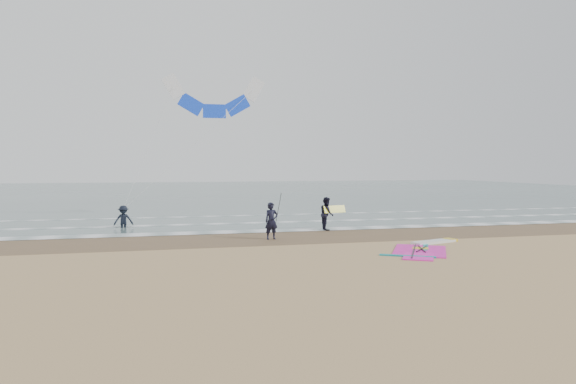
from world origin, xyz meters
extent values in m
plane|color=tan|center=(0.00, 0.00, 0.00)|extent=(120.00, 120.00, 0.00)
cube|color=#47605E|center=(0.00, 48.00, 0.01)|extent=(120.00, 80.00, 0.02)
cube|color=brown|center=(0.00, 6.00, 0.00)|extent=(120.00, 5.00, 0.01)
cube|color=white|center=(0.00, 8.20, 0.03)|extent=(120.00, 1.20, 0.02)
cube|color=white|center=(0.00, 12.00, 0.03)|extent=(120.00, 0.70, 0.02)
cube|color=white|center=(0.00, 16.50, 0.03)|extent=(120.00, 0.50, 0.01)
cube|color=white|center=(4.34, 2.57, 0.05)|extent=(2.32, 1.23, 0.11)
cube|color=yellow|center=(5.33, 2.89, 0.06)|extent=(0.55, 0.64, 0.12)
cube|color=#FF20B9|center=(2.71, 0.76, 0.02)|extent=(3.17, 3.50, 0.04)
cube|color=#FF20B9|center=(2.03, -0.41, 0.02)|extent=(1.75, 1.95, 0.04)
cube|color=#0C8C99|center=(3.62, 1.94, 0.02)|extent=(1.62, 2.60, 0.05)
cube|color=#0C8C99|center=(1.67, -0.23, 0.02)|extent=(1.90, 1.21, 0.05)
cube|color=yellow|center=(2.98, 1.21, 0.02)|extent=(0.82, 0.79, 0.05)
cylinder|color=black|center=(2.35, 0.58, 0.05)|extent=(1.67, 2.84, 0.05)
cylinder|color=black|center=(2.89, 0.94, 0.06)|extent=(1.12, 1.23, 0.04)
cylinder|color=black|center=(2.89, 0.94, 0.06)|extent=(0.54, 1.56, 0.04)
imported|color=black|center=(-2.38, 5.31, 0.86)|extent=(0.68, 0.50, 1.71)
imported|color=black|center=(1.14, 7.95, 0.87)|extent=(0.77, 0.93, 1.75)
imported|color=black|center=(-9.34, 11.43, 0.79)|extent=(1.06, 0.66, 1.58)
cylinder|color=black|center=(-2.08, 5.31, 1.25)|extent=(0.17, 0.86, 1.82)
cube|color=yellow|center=(1.54, 7.85, 1.11)|extent=(1.30, 0.51, 0.39)
cube|color=white|center=(-6.52, 15.92, 8.42)|extent=(1.51, 0.11, 1.73)
cube|color=blue|center=(-5.42, 15.92, 7.32)|extent=(1.73, 0.11, 1.51)
cube|color=blue|center=(-3.93, 15.92, 6.92)|extent=(1.48, 0.10, 0.89)
cube|color=blue|center=(-2.43, 15.92, 7.32)|extent=(1.73, 0.11, 1.51)
cube|color=white|center=(-1.34, 15.92, 8.42)|extent=(1.51, 0.11, 1.73)
cylinder|color=beige|center=(-7.93, 13.68, 4.72)|extent=(2.84, 4.51, 7.41)
cylinder|color=beige|center=(-5.34, 13.68, 4.72)|extent=(8.02, 4.51, 7.41)
camera|label=1|loc=(-7.17, -17.69, 3.42)|focal=32.00mm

